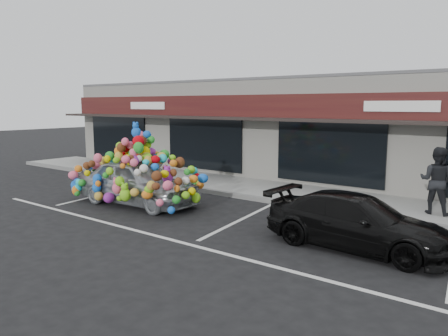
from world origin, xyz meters
The scene contains 10 objects.
ground centered at (0.00, 0.00, 0.00)m, with size 90.00×90.00×0.00m, color black.
shop_building centered at (0.00, 8.44, 2.16)m, with size 24.00×7.20×4.31m.
sidewalk centered at (0.00, 4.00, 0.07)m, with size 26.00×3.00×0.15m, color gray.
kerb centered at (0.00, 2.50, 0.07)m, with size 26.00×0.18×0.16m, color slate.
parking_stripe_left centered at (-3.20, 0.20, 0.00)m, with size 0.12×4.40×0.01m, color silver.
parking_stripe_mid centered at (2.80, 0.20, 0.00)m, with size 0.12×4.40×0.01m, color silver.
lane_line centered at (2.00, -2.30, 0.00)m, with size 14.00×0.12×0.01m, color silver.
toy_car centered at (-0.96, -0.25, 0.91)m, with size 3.12×4.69×2.68m.
black_sedan centered at (6.27, -0.18, 0.61)m, with size 4.17×1.70×1.21m, color black.
pedestrian_b centered at (7.06, 3.66, 1.10)m, with size 0.92×0.72×1.89m, color black.
Camera 1 is at (9.70, -9.50, 3.21)m, focal length 35.00 mm.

